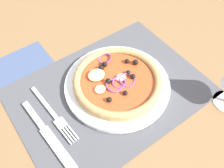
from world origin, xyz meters
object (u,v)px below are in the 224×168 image
pizza (116,79)px  napkin (22,69)px  fork (55,116)px  knife (48,134)px  plate (116,84)px

pizza → napkin: bearing=-48.1°
fork → napkin: 17.51cm
fork → knife: 4.55cm
fork → napkin: bearing=177.0°
knife → napkin: knife is taller
plate → pizza: size_ratio=1.20×
fork → knife: (3.30, 3.14, 0.03)cm
plate → napkin: (16.56, -18.48, -0.80)cm
fork → napkin: (0.31, -17.50, -0.44)cm
napkin → pizza: bearing=131.9°
pizza → fork: pizza is taller
plate → fork: 16.28cm
napkin → knife: bearing=81.8°
pizza → fork: (16.20, -0.91, -2.04)cm
fork → knife: size_ratio=0.90×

